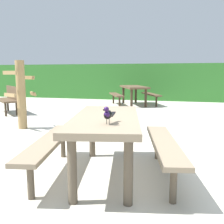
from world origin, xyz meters
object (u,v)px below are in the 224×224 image
object	(u,v)px
bird_grackle	(108,114)
park_bench_side	(9,98)
picnic_table_mid_left	(134,91)
picnic_table_foreground	(106,131)

from	to	relation	value
bird_grackle	park_bench_side	distance (m)	6.24
picnic_table_mid_left	park_bench_side	world-z (taller)	park_bench_side
bird_grackle	picnic_table_mid_left	size ratio (longest dim) A/B	0.13
bird_grackle	picnic_table_mid_left	xyz separation A→B (m)	(-1.01, 7.39, -0.29)
picnic_table_mid_left	park_bench_side	xyz separation A→B (m)	(-3.42, -3.01, -0.07)
picnic_table_foreground	bird_grackle	distance (m)	0.58
picnic_table_foreground	picnic_table_mid_left	bearing A→B (deg)	97.02
picnic_table_foreground	bird_grackle	xyz separation A→B (m)	(0.16, -0.47, 0.29)
picnic_table_foreground	park_bench_side	size ratio (longest dim) A/B	1.49
bird_grackle	park_bench_side	xyz separation A→B (m)	(-4.42, 4.38, -0.35)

